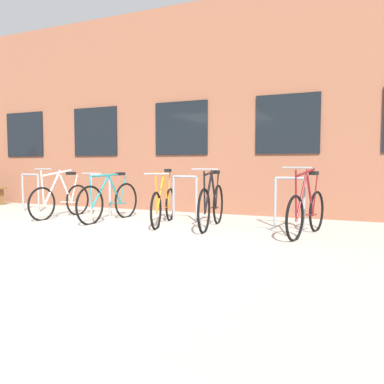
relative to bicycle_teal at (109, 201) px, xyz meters
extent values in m
plane|color=#B2ADA0|center=(0.68, -1.34, -0.39)|extent=(42.00, 42.00, 0.00)
cube|color=brown|center=(0.68, 4.56, 1.96)|extent=(28.00, 5.39, 4.70)
cube|color=black|center=(-4.12, 1.84, 1.53)|extent=(1.30, 0.04, 1.21)
cube|color=black|center=(-1.72, 1.84, 1.53)|extent=(1.30, 0.04, 1.21)
cube|color=black|center=(0.68, 1.84, 1.53)|extent=(1.30, 0.04, 1.21)
cube|color=black|center=(3.08, 1.84, 1.53)|extent=(1.30, 0.04, 1.21)
cylinder|color=gray|center=(-2.87, 0.56, 0.04)|extent=(0.05, 0.05, 0.86)
cylinder|color=gray|center=(-2.38, 0.56, 0.04)|extent=(0.05, 0.05, 0.86)
cylinder|color=gray|center=(-2.63, 0.56, 0.47)|extent=(0.49, 0.05, 0.05)
cylinder|color=gray|center=(-0.87, 0.56, 0.04)|extent=(0.05, 0.05, 0.86)
cylinder|color=gray|center=(-0.38, 0.56, 0.04)|extent=(0.05, 0.05, 0.86)
cylinder|color=gray|center=(-0.63, 0.56, 0.47)|extent=(0.49, 0.05, 0.05)
cylinder|color=gray|center=(1.13, 0.56, 0.04)|extent=(0.05, 0.05, 0.86)
cylinder|color=gray|center=(1.62, 0.56, 0.04)|extent=(0.05, 0.05, 0.86)
cylinder|color=gray|center=(1.37, 0.56, 0.47)|extent=(0.49, 0.05, 0.05)
cylinder|color=gray|center=(3.13, 0.56, 0.04)|extent=(0.05, 0.05, 0.86)
cylinder|color=gray|center=(3.62, 0.56, 0.04)|extent=(0.05, 0.05, 0.86)
cylinder|color=gray|center=(3.37, 0.56, 0.47)|extent=(0.49, 0.05, 0.05)
torus|color=black|center=(0.03, 0.54, -0.04)|extent=(0.09, 0.74, 0.74)
torus|color=black|center=(-0.03, -0.55, -0.04)|extent=(0.09, 0.74, 0.74)
cylinder|color=teal|center=(-0.02, -0.25, 0.21)|extent=(0.07, 0.52, 0.63)
cylinder|color=teal|center=(0.01, 0.18, 0.20)|extent=(0.06, 0.40, 0.60)
cylinder|color=teal|center=(0.00, -0.07, 0.50)|extent=(0.09, 0.86, 0.06)
cylinder|color=teal|center=(0.02, 0.27, -0.07)|extent=(0.06, 0.55, 0.08)
cylinder|color=teal|center=(0.03, 0.45, 0.22)|extent=(0.04, 0.20, 0.54)
cylinder|color=teal|center=(-0.03, -0.52, 0.23)|extent=(0.03, 0.08, 0.56)
cube|color=black|center=(0.02, 0.36, 0.52)|extent=(0.11, 0.21, 0.06)
cylinder|color=gray|center=(-0.03, -0.50, 0.54)|extent=(0.44, 0.05, 0.03)
torus|color=black|center=(2.07, 0.53, -0.04)|extent=(0.14, 0.74, 0.74)
torus|color=black|center=(2.20, -0.51, -0.04)|extent=(0.14, 0.74, 0.74)
cylinder|color=black|center=(2.17, -0.23, 0.25)|extent=(0.10, 0.50, 0.71)
cylinder|color=black|center=(2.11, 0.18, 0.22)|extent=(0.08, 0.38, 0.65)
cylinder|color=black|center=(2.14, -0.06, 0.57)|extent=(0.14, 0.82, 0.10)
cylinder|color=black|center=(2.10, 0.27, -0.07)|extent=(0.09, 0.52, 0.08)
cylinder|color=black|center=(2.08, 0.44, 0.25)|extent=(0.05, 0.20, 0.58)
cylinder|color=black|center=(2.20, -0.49, 0.28)|extent=(0.04, 0.08, 0.64)
cube|color=black|center=(2.09, 0.35, 0.57)|extent=(0.12, 0.21, 0.06)
cylinder|color=gray|center=(2.20, -0.46, 0.63)|extent=(0.44, 0.08, 0.03)
torus|color=black|center=(1.07, 0.52, -0.08)|extent=(0.20, 0.65, 0.66)
torus|color=black|center=(1.32, -0.52, -0.08)|extent=(0.20, 0.65, 0.66)
cylinder|color=orange|center=(1.25, -0.23, 0.19)|extent=(0.16, 0.51, 0.67)
cylinder|color=orange|center=(1.15, 0.18, 0.22)|extent=(0.13, 0.38, 0.71)
cylinder|color=orange|center=(1.21, -0.06, 0.54)|extent=(0.24, 0.83, 0.08)
cylinder|color=orange|center=(1.13, 0.26, -0.10)|extent=(0.15, 0.53, 0.07)
cylinder|color=orange|center=(1.09, 0.44, 0.24)|extent=(0.07, 0.20, 0.65)
cylinder|color=orange|center=(1.32, -0.49, 0.22)|extent=(0.05, 0.08, 0.60)
cube|color=black|center=(1.11, 0.35, 0.59)|extent=(0.15, 0.22, 0.06)
cylinder|color=gray|center=(1.31, -0.47, 0.55)|extent=(0.43, 0.13, 0.03)
torus|color=black|center=(-1.18, 0.48, -0.07)|extent=(0.08, 0.68, 0.68)
torus|color=black|center=(-1.24, -0.50, -0.07)|extent=(0.08, 0.68, 0.68)
cylinder|color=silver|center=(-1.22, -0.23, 0.23)|extent=(0.07, 0.47, 0.73)
cylinder|color=silver|center=(-1.20, 0.15, 0.18)|extent=(0.06, 0.34, 0.62)
cylinder|color=silver|center=(-1.21, -0.07, 0.54)|extent=(0.08, 0.76, 0.14)
cylinder|color=silver|center=(-1.19, 0.24, -0.10)|extent=(0.06, 0.49, 0.07)
cylinder|color=silver|center=(-1.18, 0.39, 0.21)|extent=(0.04, 0.20, 0.56)
cylinder|color=silver|center=(-1.24, -0.47, 0.26)|extent=(0.03, 0.08, 0.66)
cube|color=black|center=(-1.19, 0.30, 0.52)|extent=(0.11, 0.21, 0.06)
cylinder|color=gray|center=(-1.24, -0.45, 0.62)|extent=(0.44, 0.05, 0.03)
torus|color=black|center=(3.85, 0.38, -0.07)|extent=(0.17, 0.68, 0.69)
torus|color=black|center=(3.65, -0.60, -0.07)|extent=(0.17, 0.68, 0.69)
cylinder|color=maroon|center=(3.71, -0.33, 0.26)|extent=(0.13, 0.48, 0.77)
cylinder|color=maroon|center=(3.78, 0.05, 0.21)|extent=(0.10, 0.35, 0.67)
cylinder|color=maroon|center=(3.74, -0.17, 0.58)|extent=(0.19, 0.76, 0.13)
cylinder|color=maroon|center=(3.80, 0.14, -0.09)|extent=(0.12, 0.50, 0.07)
cylinder|color=maroon|center=(3.83, 0.29, 0.23)|extent=(0.06, 0.20, 0.61)
cylinder|color=maroon|center=(3.66, -0.57, 0.28)|extent=(0.04, 0.08, 0.70)
cube|color=black|center=(3.81, 0.20, 0.57)|extent=(0.14, 0.22, 0.06)
cylinder|color=gray|center=(3.66, -0.55, 0.66)|extent=(0.44, 0.11, 0.03)
camera|label=1|loc=(4.55, -6.33, 0.71)|focal=36.72mm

